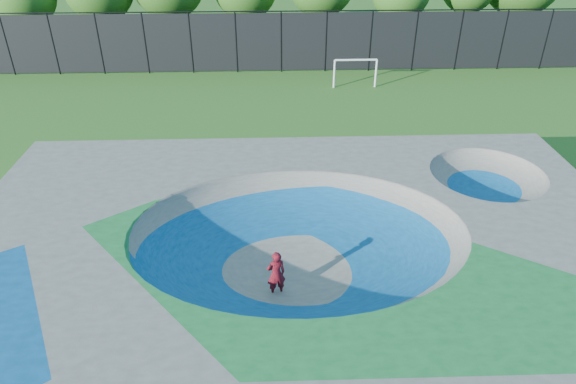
# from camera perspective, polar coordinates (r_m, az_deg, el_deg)

# --- Properties ---
(ground) EXTENTS (120.00, 120.00, 0.00)m
(ground) POSITION_cam_1_polar(r_m,az_deg,el_deg) (17.40, 1.13, -8.19)
(ground) COLOR #2A5B19
(ground) RESTS_ON ground
(skate_deck) EXTENTS (22.00, 14.00, 1.50)m
(skate_deck) POSITION_cam_1_polar(r_m,az_deg,el_deg) (16.94, 1.15, -6.22)
(skate_deck) COLOR gray
(skate_deck) RESTS_ON ground
(skater) EXTENTS (0.68, 0.54, 1.62)m
(skater) POSITION_cam_1_polar(r_m,az_deg,el_deg) (15.81, -1.33, -9.08)
(skater) COLOR red
(skater) RESTS_ON ground
(skateboard) EXTENTS (0.81, 0.49, 0.05)m
(skateboard) POSITION_cam_1_polar(r_m,az_deg,el_deg) (16.33, -1.30, -11.20)
(skateboard) COLOR black
(skateboard) RESTS_ON ground
(soccer_goal) EXTENTS (2.74, 0.12, 1.81)m
(soccer_goal) POSITION_cam_1_polar(r_m,az_deg,el_deg) (33.06, 7.51, 13.52)
(soccer_goal) COLOR white
(soccer_goal) RESTS_ON ground
(fence) EXTENTS (48.09, 0.09, 4.04)m
(fence) POSITION_cam_1_polar(r_m,az_deg,el_deg) (35.62, -0.76, 16.45)
(fence) COLOR black
(fence) RESTS_ON ground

